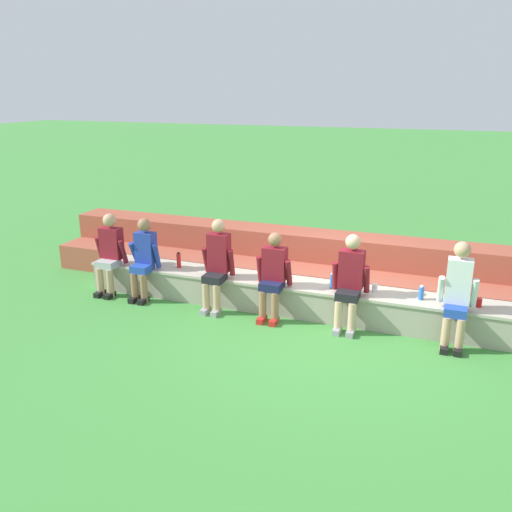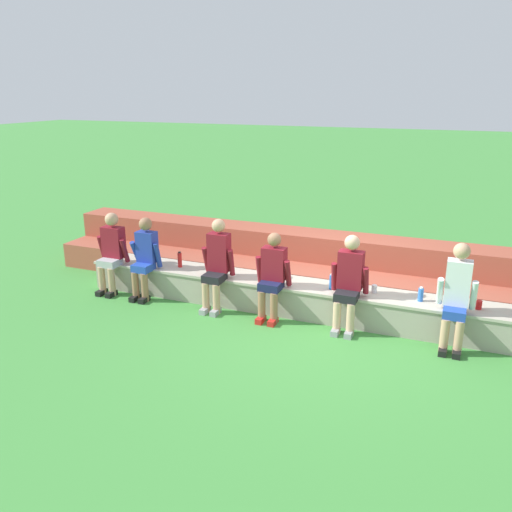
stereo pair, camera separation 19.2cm
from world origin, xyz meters
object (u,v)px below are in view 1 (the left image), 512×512
(person_left_of_center, at_px, (144,257))
(water_bottle_mid_right, at_px, (421,293))
(person_rightmost_edge, at_px, (457,293))
(person_far_left, at_px, (110,252))
(person_far_right, at_px, (350,280))
(person_right_of_center, at_px, (273,274))
(plastic_cup_right_end, at_px, (375,288))
(water_bottle_near_right, at_px, (179,260))
(plastic_cup_left_end, at_px, (479,303))
(person_center, at_px, (217,263))
(water_bottle_center_gap, at_px, (332,281))

(person_left_of_center, height_order, water_bottle_mid_right, person_left_of_center)
(person_rightmost_edge, height_order, water_bottle_mid_right, person_rightmost_edge)
(person_far_left, relative_size, person_far_right, 0.99)
(person_left_of_center, xyz_separation_m, water_bottle_mid_right, (4.24, 0.27, -0.12))
(person_right_of_center, xyz_separation_m, plastic_cup_right_end, (1.42, 0.37, -0.15))
(water_bottle_near_right, xyz_separation_m, plastic_cup_left_end, (4.52, -0.03, -0.06))
(person_center, xyz_separation_m, person_far_right, (2.02, 0.01, -0.01))
(water_bottle_near_right, height_order, plastic_cup_right_end, water_bottle_near_right)
(person_center, height_order, person_far_right, person_center)
(person_far_left, height_order, person_right_of_center, person_far_left)
(person_center, height_order, plastic_cup_right_end, person_center)
(person_rightmost_edge, distance_m, plastic_cup_right_end, 1.17)
(water_bottle_center_gap, height_order, plastic_cup_left_end, water_bottle_center_gap)
(person_left_of_center, relative_size, person_far_right, 0.97)
(person_far_left, distance_m, plastic_cup_left_end, 5.64)
(person_left_of_center, height_order, person_rightmost_edge, person_rightmost_edge)
(person_left_of_center, height_order, water_bottle_near_right, person_left_of_center)
(person_far_right, relative_size, plastic_cup_right_end, 11.88)
(water_bottle_mid_right, bearing_deg, person_rightmost_edge, -32.50)
(person_center, relative_size, water_bottle_mid_right, 6.79)
(person_far_right, bearing_deg, water_bottle_center_gap, 144.39)
(plastic_cup_right_end, bearing_deg, person_left_of_center, -174.50)
(person_rightmost_edge, relative_size, water_bottle_mid_right, 6.86)
(person_left_of_center, height_order, water_bottle_center_gap, person_left_of_center)
(person_left_of_center, bearing_deg, water_bottle_center_gap, 4.73)
(person_far_left, xyz_separation_m, person_right_of_center, (2.83, -0.03, -0.03))
(person_left_of_center, distance_m, water_bottle_near_right, 0.56)
(person_left_of_center, bearing_deg, plastic_cup_right_end, 5.50)
(plastic_cup_left_end, bearing_deg, person_far_right, -172.17)
(person_rightmost_edge, bearing_deg, person_left_of_center, 179.74)
(water_bottle_mid_right, bearing_deg, person_center, -175.33)
(water_bottle_center_gap, bearing_deg, person_rightmost_edge, -9.03)
(person_right_of_center, xyz_separation_m, water_bottle_mid_right, (2.06, 0.29, -0.11))
(person_center, relative_size, water_bottle_center_gap, 5.90)
(person_left_of_center, height_order, plastic_cup_left_end, person_left_of_center)
(person_far_left, height_order, person_center, person_center)
(person_left_of_center, xyz_separation_m, water_bottle_center_gap, (3.00, 0.25, -0.10))
(plastic_cup_right_end, bearing_deg, person_right_of_center, -165.52)
(person_far_left, distance_m, person_far_right, 3.94)
(water_bottle_center_gap, distance_m, water_bottle_near_right, 2.54)
(person_far_left, bearing_deg, person_rightmost_edge, -0.32)
(person_right_of_center, xyz_separation_m, water_bottle_near_right, (-1.72, 0.32, -0.08))
(person_rightmost_edge, bearing_deg, person_center, 179.25)
(water_bottle_near_right, bearing_deg, water_bottle_mid_right, -0.54)
(person_right_of_center, height_order, water_bottle_mid_right, person_right_of_center)
(plastic_cup_left_end, bearing_deg, water_bottle_center_gap, -179.35)
(person_rightmost_edge, height_order, water_bottle_center_gap, person_rightmost_edge)
(person_right_of_center, bearing_deg, person_far_right, 2.97)
(person_right_of_center, height_order, plastic_cup_right_end, person_right_of_center)
(person_left_of_center, distance_m, plastic_cup_right_end, 3.62)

